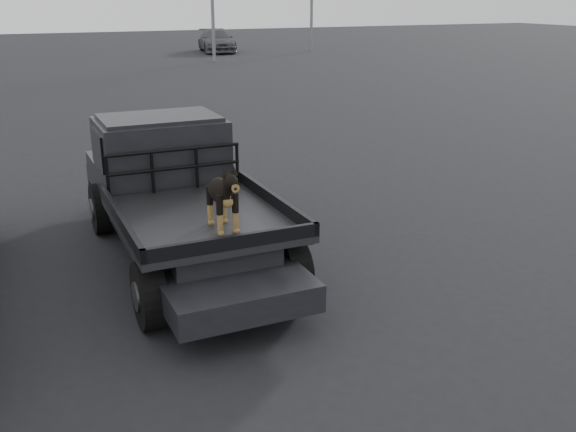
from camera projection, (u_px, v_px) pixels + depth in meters
name	position (u px, v px, depth m)	size (l,w,h in m)	color
ground	(244.00, 323.00, 7.01)	(120.00, 120.00, 0.00)	black
flatbed_ute	(182.00, 227.00, 8.60)	(2.00, 5.40, 0.92)	black
ute_cab	(161.00, 147.00, 9.12)	(1.72, 1.30, 0.88)	black
headache_rack	(175.00, 170.00, 8.53)	(1.80, 0.08, 0.55)	black
dog	(222.00, 197.00, 7.09)	(0.32, 0.60, 0.74)	black
distant_car_b	(217.00, 41.00, 39.96)	(1.91, 4.69, 1.36)	#48484D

